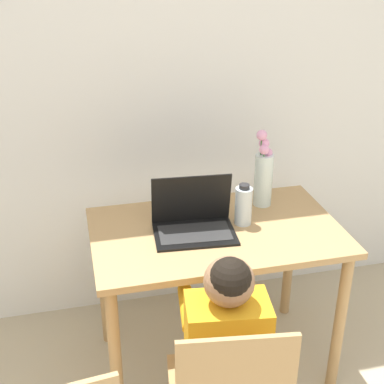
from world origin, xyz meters
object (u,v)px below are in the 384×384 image
object	(u,v)px
flower_vase	(264,174)
water_bottle	(243,205)
person_seated	(224,339)
laptop	(193,219)

from	to	relation	value
flower_vase	water_bottle	distance (m)	0.22
person_seated	water_bottle	xyz separation A→B (m)	(0.25, 0.55, 0.23)
laptop	water_bottle	world-z (taller)	laptop
person_seated	water_bottle	distance (m)	0.65
person_seated	flower_vase	xyz separation A→B (m)	(0.39, 0.71, 0.30)
person_seated	water_bottle	world-z (taller)	person_seated
laptop	flower_vase	size ratio (longest dim) A/B	0.98
laptop	flower_vase	distance (m)	0.42
laptop	flower_vase	bearing A→B (deg)	28.51
person_seated	flower_vase	size ratio (longest dim) A/B	2.68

